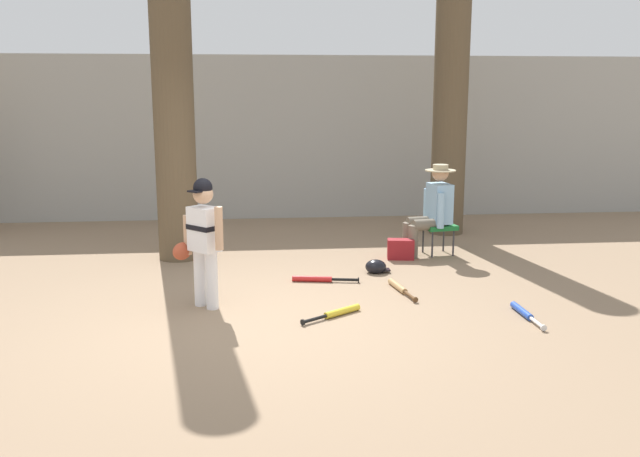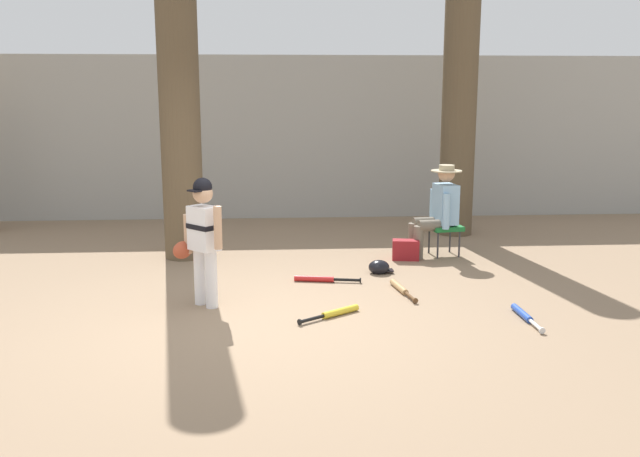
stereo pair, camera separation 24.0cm
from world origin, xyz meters
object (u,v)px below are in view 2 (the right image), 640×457
(folding_stool, at_px, (445,228))
(bat_wood_tan, at_px, (401,288))
(bat_yellow_trainer, at_px, (336,313))
(tree_near_player, at_px, (178,78))
(bat_blue_youth, at_px, (524,315))
(handbag_beside_stool, at_px, (406,250))
(bat_red_barrel, at_px, (319,279))
(young_ballplayer, at_px, (203,234))
(seated_spectator, at_px, (438,208))
(batting_helmet_black, at_px, (379,267))
(tree_behind_spectator, at_px, (459,108))

(folding_stool, relative_size, bat_wood_tan, 0.61)
(bat_yellow_trainer, bearing_deg, tree_near_player, 124.60)
(bat_blue_youth, bearing_deg, folding_stool, 92.98)
(handbag_beside_stool, xyz_separation_m, bat_red_barrel, (-1.18, -0.98, -0.10))
(tree_near_player, bearing_deg, young_ballplayer, -77.76)
(tree_near_player, bearing_deg, handbag_beside_stool, -6.79)
(young_ballplayer, distance_m, seated_spectator, 3.48)
(bat_wood_tan, height_order, bat_blue_youth, same)
(handbag_beside_stool, xyz_separation_m, bat_yellow_trainer, (-1.10, -2.21, -0.10))
(young_ballplayer, relative_size, handbag_beside_stool, 3.84)
(young_ballplayer, xyz_separation_m, bat_wood_tan, (2.07, 0.37, -0.71))
(folding_stool, distance_m, bat_red_barrel, 2.13)
(seated_spectator, height_order, bat_blue_youth, seated_spectator)
(folding_stool, distance_m, bat_blue_youth, 2.64)
(seated_spectator, relative_size, batting_helmet_black, 4.05)
(tree_behind_spectator, height_order, bat_yellow_trainer, tree_behind_spectator)
(bat_red_barrel, xyz_separation_m, bat_wood_tan, (0.86, -0.44, 0.00))
(young_ballplayer, bearing_deg, tree_near_player, 102.24)
(tree_near_player, bearing_deg, bat_yellow_trainer, -55.40)
(bat_wood_tan, bearing_deg, tree_behind_spectator, 65.43)
(tree_behind_spectator, relative_size, batting_helmet_black, 15.09)
(folding_stool, distance_m, bat_yellow_trainer, 2.95)
(bat_blue_youth, bearing_deg, tree_behind_spectator, 84.69)
(tree_near_player, distance_m, bat_red_barrel, 3.12)
(seated_spectator, relative_size, bat_red_barrel, 1.58)
(bat_yellow_trainer, bearing_deg, batting_helmet_black, 67.13)
(handbag_beside_stool, bearing_deg, bat_wood_tan, -102.79)
(folding_stool, height_order, batting_helmet_black, folding_stool)
(bat_red_barrel, bearing_deg, young_ballplayer, -146.39)
(handbag_beside_stool, bearing_deg, batting_helmet_black, -124.31)
(handbag_beside_stool, distance_m, bat_wood_tan, 1.46)
(tree_behind_spectator, relative_size, seated_spectator, 3.72)
(handbag_beside_stool, bearing_deg, bat_blue_youth, -73.98)
(tree_behind_spectator, relative_size, bat_blue_youth, 6.26)
(folding_stool, bearing_deg, young_ballplayer, -145.78)
(bat_yellow_trainer, bearing_deg, handbag_beside_stool, 63.52)
(seated_spectator, xyz_separation_m, bat_yellow_trainer, (-1.56, -2.41, -0.61))
(young_ballplayer, height_order, folding_stool, young_ballplayer)
(bat_wood_tan, distance_m, batting_helmet_black, 0.79)
(tree_behind_spectator, relative_size, bat_wood_tan, 5.98)
(young_ballplayer, bearing_deg, seated_spectator, 34.91)
(tree_near_player, height_order, bat_blue_youth, tree_near_player)
(young_ballplayer, height_order, bat_yellow_trainer, young_ballplayer)
(bat_blue_youth, bearing_deg, bat_wood_tan, 136.03)
(bat_red_barrel, relative_size, bat_blue_youth, 1.07)
(tree_near_player, height_order, batting_helmet_black, tree_near_player)
(handbag_beside_stool, height_order, batting_helmet_black, handbag_beside_stool)
(tree_behind_spectator, distance_m, young_ballplayer, 4.98)
(seated_spectator, distance_m, handbag_beside_stool, 0.71)
(tree_near_player, bearing_deg, tree_behind_spectator, 17.87)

